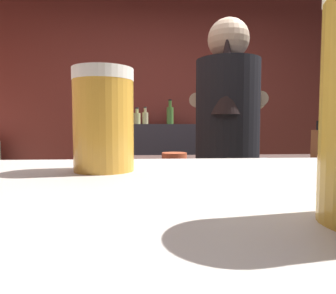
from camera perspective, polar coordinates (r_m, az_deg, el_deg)
wall_back at (r=3.56m, az=-0.66°, el=7.18°), size 5.20×0.10×2.70m
prep_counter at (r=2.24m, az=10.99°, el=-13.98°), size 2.10×0.60×0.92m
back_shelf at (r=3.31m, az=-2.71°, el=-5.86°), size 0.93×0.36×1.17m
bartender at (r=1.67m, az=11.03°, el=-1.42°), size 0.50×0.55×1.72m
knife_block at (r=2.30m, az=26.87°, el=0.51°), size 0.10×0.08×0.29m
mixing_bowl at (r=2.05m, az=1.19°, el=-1.74°), size 0.17×0.17×0.05m
chefs_knife at (r=2.14m, az=15.45°, el=-2.15°), size 0.24×0.08×0.01m
pint_glass_far at (r=0.42m, az=-12.04°, el=4.96°), size 0.08×0.08×0.14m
bottle_vinegar at (r=3.27m, az=-5.87°, el=5.50°), size 0.08×0.08×0.18m
bottle_olive_oil at (r=3.33m, az=-4.33°, el=5.56°), size 0.07×0.07×0.19m
bottle_soy at (r=3.32m, az=0.39°, el=6.12°), size 0.08×0.08×0.27m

